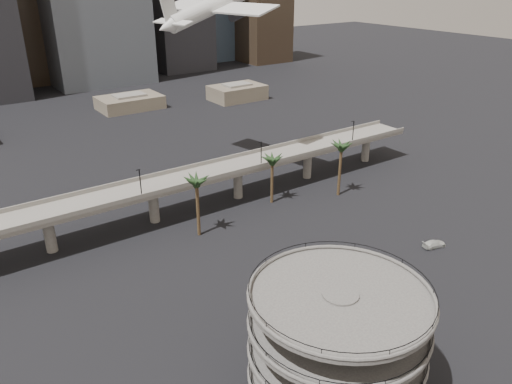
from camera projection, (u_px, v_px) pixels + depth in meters
ground at (377, 340)px, 75.10m from camera, size 700.00×700.00×0.00m
parking_ramp at (337, 337)px, 61.26m from camera, size 22.20×22.20×17.35m
overpass at (197, 180)px, 113.09m from camera, size 130.00×9.30×14.70m
palm_trees at (274, 163)px, 111.04m from camera, size 42.40×10.40×14.00m
low_buildings at (99, 111)px, 183.63m from camera, size 135.00×27.50×6.80m
airborne_jet at (219, 4)px, 119.15m from camera, size 37.92×34.07×13.35m
car_a at (320, 274)px, 90.10m from camera, size 4.24×2.66×1.35m
car_b at (331, 255)px, 96.12m from camera, size 4.50×1.98×1.44m
car_c at (434, 244)px, 99.88m from camera, size 5.25×3.06×1.43m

